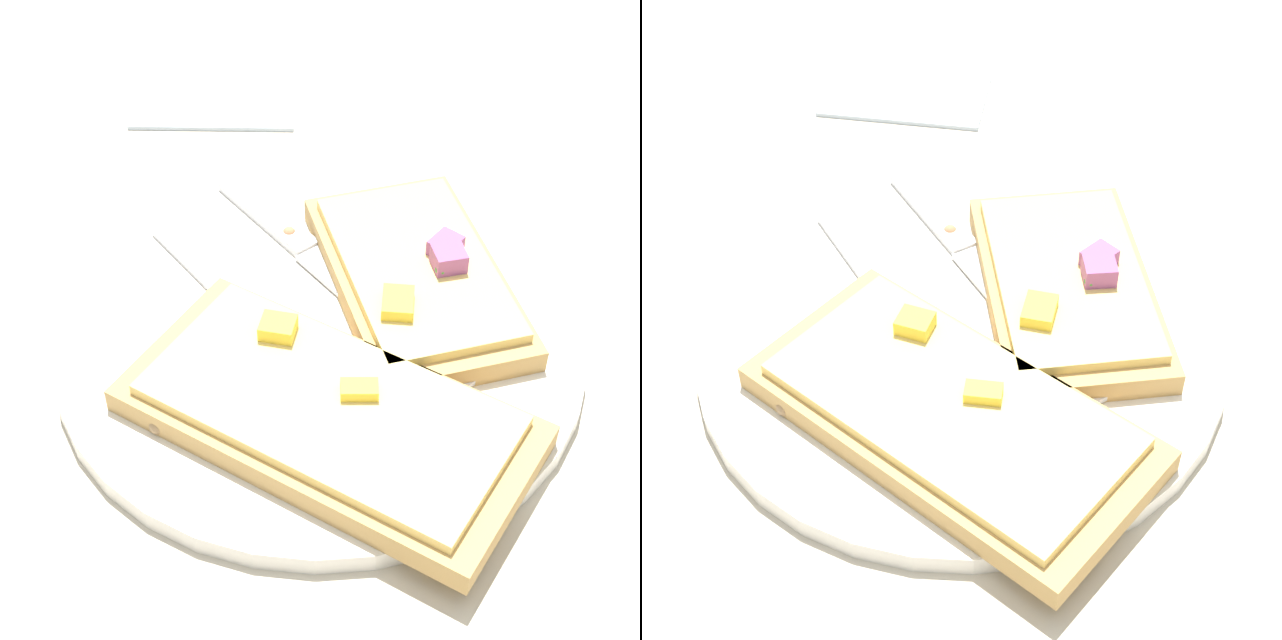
% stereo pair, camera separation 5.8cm
% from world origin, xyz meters
% --- Properties ---
extents(ground_plane, '(4.00, 4.00, 0.00)m').
position_xyz_m(ground_plane, '(0.00, 0.00, 0.00)').
color(ground_plane, '#BCB29E').
extents(plate, '(0.29, 0.29, 0.01)m').
position_xyz_m(plate, '(0.00, 0.00, 0.01)').
color(plate, silver).
rests_on(plate, ground).
extents(fork, '(0.14, 0.17, 0.01)m').
position_xyz_m(fork, '(-0.03, -0.00, 0.01)').
color(fork, silver).
rests_on(fork, plate).
extents(knife, '(0.15, 0.18, 0.01)m').
position_xyz_m(knife, '(-0.00, 0.06, 0.01)').
color(knife, silver).
rests_on(knife, plate).
extents(pizza_slice_main, '(0.23, 0.19, 0.03)m').
position_xyz_m(pizza_slice_main, '(0.01, -0.07, 0.02)').
color(pizza_slice_main, tan).
rests_on(pizza_slice_main, plate).
extents(pizza_slice_corner, '(0.13, 0.18, 0.03)m').
position_xyz_m(pizza_slice_corner, '(0.05, 0.04, 0.02)').
color(pizza_slice_corner, tan).
rests_on(pizza_slice_corner, plate).
extents(crumb_scatter, '(0.07, 0.16, 0.01)m').
position_xyz_m(crumb_scatter, '(-0.05, -0.00, 0.02)').
color(crumb_scatter, '#9E7C54').
rests_on(crumb_scatter, plate).
extents(napkin, '(0.12, 0.07, 0.01)m').
position_xyz_m(napkin, '(-0.08, 0.24, 0.00)').
color(napkin, silver).
rests_on(napkin, ground).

